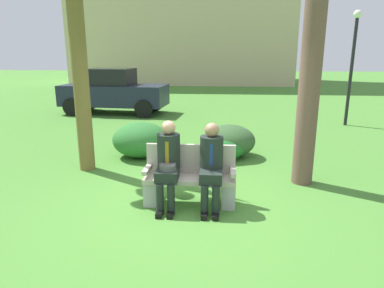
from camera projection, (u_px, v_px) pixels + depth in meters
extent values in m
plane|color=#468030|center=(181.00, 210.00, 5.13)|extent=(80.00, 80.00, 0.00)
cube|color=#B7AD9E|center=(190.00, 179.00, 5.21)|extent=(1.36, 0.44, 0.07)
cube|color=#B7AD9E|center=(191.00, 158.00, 5.33)|extent=(1.36, 0.06, 0.45)
cube|color=#B7AD9E|center=(147.00, 169.00, 5.23)|extent=(0.08, 0.44, 0.06)
cube|color=#B7AD9E|center=(233.00, 171.00, 5.13)|extent=(0.08, 0.44, 0.06)
cube|color=#B3B3B3|center=(152.00, 191.00, 5.32)|extent=(0.20, 0.37, 0.38)
cube|color=#B3B3B3|center=(228.00, 194.00, 5.22)|extent=(0.20, 0.37, 0.38)
cube|color=#1E2823|center=(167.00, 175.00, 5.05)|extent=(0.32, 0.38, 0.16)
cylinder|color=#1E2823|center=(160.00, 199.00, 4.95)|extent=(0.11, 0.11, 0.45)
cylinder|color=#1E2823|center=(171.00, 200.00, 4.94)|extent=(0.11, 0.11, 0.45)
cube|color=black|center=(160.00, 213.00, 4.94)|extent=(0.09, 0.22, 0.07)
cube|color=black|center=(171.00, 214.00, 4.93)|extent=(0.09, 0.22, 0.07)
cylinder|color=#1E2823|center=(169.00, 151.00, 5.15)|extent=(0.34, 0.34, 0.51)
cube|color=olive|center=(167.00, 153.00, 4.99)|extent=(0.05, 0.01, 0.33)
sphere|color=tan|center=(168.00, 128.00, 5.06)|extent=(0.21, 0.21, 0.21)
cylinder|color=#4E4E4E|center=(168.00, 167.00, 5.00)|extent=(0.24, 0.24, 0.09)
cube|color=#1E2823|center=(211.00, 176.00, 5.00)|extent=(0.32, 0.38, 0.16)
cylinder|color=#1E2823|center=(205.00, 201.00, 4.90)|extent=(0.11, 0.11, 0.45)
cylinder|color=#1E2823|center=(216.00, 201.00, 4.88)|extent=(0.11, 0.11, 0.45)
cube|color=black|center=(204.00, 215.00, 4.89)|extent=(0.09, 0.22, 0.07)
cube|color=black|center=(216.00, 215.00, 4.87)|extent=(0.09, 0.22, 0.07)
cylinder|color=#1E2823|center=(212.00, 153.00, 5.10)|extent=(0.34, 0.34, 0.49)
cube|color=navy|center=(211.00, 154.00, 4.94)|extent=(0.05, 0.01, 0.31)
sphere|color=#9E7556|center=(212.00, 130.00, 5.02)|extent=(0.21, 0.21, 0.21)
cylinder|color=brown|center=(80.00, 76.00, 6.48)|extent=(0.30, 0.30, 3.67)
cylinder|color=brown|center=(313.00, 40.00, 5.60)|extent=(0.36, 0.36, 4.90)
ellipsoid|color=#226C2A|center=(225.00, 147.00, 7.50)|extent=(0.85, 0.78, 0.53)
ellipsoid|color=#2E7130|center=(141.00, 140.00, 7.67)|extent=(1.23, 1.13, 0.77)
ellipsoid|color=#34562E|center=(229.00, 141.00, 7.70)|extent=(1.14, 1.04, 0.71)
cube|color=#1E2338|center=(114.00, 95.00, 13.10)|extent=(4.01, 1.87, 0.76)
cube|color=black|center=(110.00, 77.00, 12.95)|extent=(1.80, 1.49, 0.60)
cylinder|color=black|center=(155.00, 103.00, 13.73)|extent=(0.65, 0.19, 0.64)
cylinder|color=black|center=(144.00, 109.00, 12.24)|extent=(0.65, 0.19, 0.64)
cylinder|color=black|center=(90.00, 101.00, 14.16)|extent=(0.65, 0.19, 0.64)
cylinder|color=black|center=(71.00, 107.00, 12.67)|extent=(0.65, 0.19, 0.64)
cylinder|color=black|center=(351.00, 74.00, 10.72)|extent=(0.10, 0.10, 3.23)
sphere|color=white|center=(358.00, 14.00, 10.27)|extent=(0.24, 0.24, 0.24)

